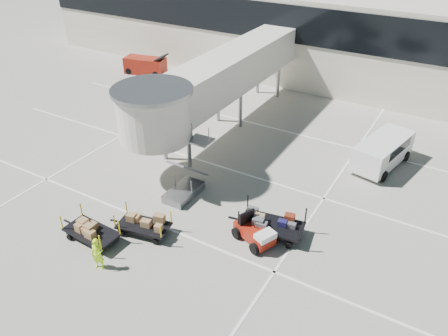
% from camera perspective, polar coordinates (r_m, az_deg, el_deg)
% --- Properties ---
extents(ground, '(140.00, 140.00, 0.00)m').
position_cam_1_polar(ground, '(22.84, -9.66, -10.90)').
color(ground, '#B4B0A1').
rests_on(ground, ground).
extents(lane_markings, '(40.00, 30.00, 0.02)m').
position_cam_1_polar(lane_markings, '(29.22, 0.78, 0.22)').
color(lane_markings, white).
rests_on(lane_markings, ground).
extents(terminal, '(64.00, 12.11, 15.20)m').
position_cam_1_polar(terminal, '(45.32, 14.84, 16.50)').
color(terminal, '#F0E4CF').
rests_on(terminal, ground).
extents(jet_bridge, '(5.70, 20.40, 6.03)m').
position_cam_1_polar(jet_bridge, '(31.13, -1.80, 11.04)').
color(jet_bridge, silver).
rests_on(jet_bridge, ground).
extents(baggage_tug, '(2.52, 2.16, 1.49)m').
position_cam_1_polar(baggage_tug, '(22.90, 4.09, -8.48)').
color(baggage_tug, maroon).
rests_on(baggage_tug, ground).
extents(suitcase_cart, '(4.21, 2.19, 1.61)m').
position_cam_1_polar(suitcase_cart, '(23.43, 6.02, -7.43)').
color(suitcase_cart, black).
rests_on(suitcase_cart, ground).
extents(box_cart_near, '(3.51, 1.93, 1.35)m').
position_cam_1_polar(box_cart_near, '(23.75, -10.67, -7.40)').
color(box_cart_near, black).
rests_on(box_cart_near, ground).
extents(box_cart_far, '(3.64, 1.58, 1.42)m').
position_cam_1_polar(box_cart_far, '(23.96, -16.92, -7.92)').
color(box_cart_far, black).
rests_on(box_cart_far, ground).
extents(ground_worker, '(0.74, 0.60, 1.74)m').
position_cam_1_polar(ground_worker, '(22.04, -16.19, -10.74)').
color(ground_worker, '#B4F319').
rests_on(ground_worker, ground).
extents(minivan, '(3.11, 5.43, 1.94)m').
position_cam_1_polar(minivan, '(30.77, 20.15, 2.32)').
color(minivan, white).
rests_on(minivan, ground).
extents(belt_loader, '(4.65, 2.53, 2.13)m').
position_cam_1_polar(belt_loader, '(46.16, -10.21, 13.02)').
color(belt_loader, maroon).
rests_on(belt_loader, ground).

